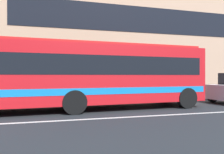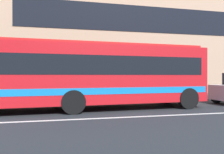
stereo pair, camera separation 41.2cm
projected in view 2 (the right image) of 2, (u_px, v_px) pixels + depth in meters
apartment_block_right at (141, 40)px, 21.76m from camera, size 25.77×9.74×11.03m
transit_bus at (87, 73)px, 9.39m from camera, size 11.50×3.02×3.07m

